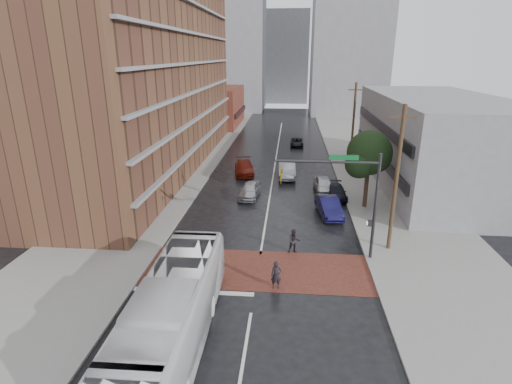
# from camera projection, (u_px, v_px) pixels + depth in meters

# --- Properties ---
(ground) EXTENTS (160.00, 160.00, 0.00)m
(ground) POSITION_uv_depth(u_px,v_px,m) (257.00, 274.00, 24.75)
(ground) COLOR black
(ground) RESTS_ON ground
(crosswalk) EXTENTS (14.00, 5.00, 0.02)m
(crosswalk) POSITION_uv_depth(u_px,v_px,m) (258.00, 269.00, 25.22)
(crosswalk) COLOR brown
(crosswalk) RESTS_ON ground
(sidewalk_west) EXTENTS (9.00, 90.00, 0.15)m
(sidewalk_west) POSITION_uv_depth(u_px,v_px,m) (182.00, 164.00, 49.21)
(sidewalk_west) COLOR gray
(sidewalk_west) RESTS_ON ground
(sidewalk_east) EXTENTS (9.00, 90.00, 0.15)m
(sidewalk_east) POSITION_uv_depth(u_px,v_px,m) (371.00, 168.00, 47.31)
(sidewalk_east) COLOR gray
(sidewalk_east) RESTS_ON ground
(apartment_block) EXTENTS (10.00, 44.00, 28.00)m
(apartment_block) POSITION_uv_depth(u_px,v_px,m) (149.00, 44.00, 43.91)
(apartment_block) COLOR brown
(apartment_block) RESTS_ON ground
(storefront_west) EXTENTS (8.00, 16.00, 7.00)m
(storefront_west) POSITION_uv_depth(u_px,v_px,m) (218.00, 107.00, 75.43)
(storefront_west) COLOR brown
(storefront_west) RESTS_ON ground
(building_east) EXTENTS (11.00, 26.00, 9.00)m
(building_east) POSITION_uv_depth(u_px,v_px,m) (434.00, 141.00, 40.75)
(building_east) COLOR gray
(building_east) RESTS_ON ground
(distant_tower_west) EXTENTS (18.00, 16.00, 32.00)m
(distant_tower_west) POSITION_uv_depth(u_px,v_px,m) (226.00, 40.00, 94.09)
(distant_tower_west) COLOR gray
(distant_tower_west) RESTS_ON ground
(distant_tower_east) EXTENTS (16.00, 14.00, 36.00)m
(distant_tower_east) POSITION_uv_depth(u_px,v_px,m) (351.00, 29.00, 85.49)
(distant_tower_east) COLOR gray
(distant_tower_east) RESTS_ON ground
(distant_tower_center) EXTENTS (12.00, 10.00, 24.00)m
(distant_tower_center) POSITION_uv_depth(u_px,v_px,m) (286.00, 58.00, 110.25)
(distant_tower_center) COLOR gray
(distant_tower_center) RESTS_ON ground
(street_tree) EXTENTS (4.20, 4.10, 6.90)m
(street_tree) POSITION_uv_depth(u_px,v_px,m) (369.00, 156.00, 33.83)
(street_tree) COLOR #332319
(street_tree) RESTS_ON ground
(signal_mast) EXTENTS (6.50, 0.30, 7.20)m
(signal_mast) POSITION_uv_depth(u_px,v_px,m) (353.00, 191.00, 25.07)
(signal_mast) COLOR #2D2D33
(signal_mast) RESTS_ON ground
(utility_pole_near) EXTENTS (1.60, 0.26, 10.00)m
(utility_pole_near) POSITION_uv_depth(u_px,v_px,m) (396.00, 179.00, 26.11)
(utility_pole_near) COLOR #473321
(utility_pole_near) RESTS_ON ground
(utility_pole_far) EXTENTS (1.60, 0.26, 10.00)m
(utility_pole_far) POSITION_uv_depth(u_px,v_px,m) (353.00, 127.00, 44.94)
(utility_pole_far) COLOR #473321
(utility_pole_far) RESTS_ON ground
(transit_bus) EXTENTS (3.07, 12.48, 3.47)m
(transit_bus) POSITION_uv_depth(u_px,v_px,m) (172.00, 314.00, 18.07)
(transit_bus) COLOR silver
(transit_bus) RESTS_ON ground
(pedestrian_a) EXTENTS (0.66, 0.47, 1.70)m
(pedestrian_a) POSITION_uv_depth(u_px,v_px,m) (276.00, 275.00, 22.96)
(pedestrian_a) COLOR black
(pedestrian_a) RESTS_ON ground
(pedestrian_b) EXTENTS (0.92, 0.77, 1.71)m
(pedestrian_b) POSITION_uv_depth(u_px,v_px,m) (294.00, 241.00, 27.11)
(pedestrian_b) COLOR black
(pedestrian_b) RESTS_ON ground
(car_travel_a) EXTENTS (2.06, 4.32, 1.43)m
(car_travel_a) POSITION_uv_depth(u_px,v_px,m) (250.00, 190.00, 37.76)
(car_travel_a) COLOR #B1B4BA
(car_travel_a) RESTS_ON ground
(car_travel_b) EXTENTS (2.00, 5.24, 1.70)m
(car_travel_b) POSITION_uv_depth(u_px,v_px,m) (287.00, 170.00, 43.96)
(car_travel_b) COLOR #9A9DA1
(car_travel_b) RESTS_ON ground
(car_travel_c) EXTENTS (2.84, 5.31, 1.46)m
(car_travel_c) POSITION_uv_depth(u_px,v_px,m) (244.00, 168.00, 45.15)
(car_travel_c) COLOR maroon
(car_travel_c) RESTS_ON ground
(suv_travel) EXTENTS (1.92, 4.11, 1.14)m
(suv_travel) POSITION_uv_depth(u_px,v_px,m) (297.00, 142.00, 58.99)
(suv_travel) COLOR black
(suv_travel) RESTS_ON ground
(car_parked_near) EXTENTS (2.28, 4.80, 1.52)m
(car_parked_near) POSITION_uv_depth(u_px,v_px,m) (329.00, 207.00, 33.49)
(car_parked_near) COLOR #13123F
(car_parked_near) RESTS_ON ground
(car_parked_mid) EXTENTS (1.79, 4.13, 1.18)m
(car_parked_mid) POSITION_uv_depth(u_px,v_px,m) (337.00, 192.00, 37.61)
(car_parked_mid) COLOR black
(car_parked_mid) RESTS_ON ground
(car_parked_far) EXTENTS (2.03, 4.46, 1.48)m
(car_parked_far) POSITION_uv_depth(u_px,v_px,m) (324.00, 185.00, 39.14)
(car_parked_far) COLOR #B8BBC0
(car_parked_far) RESTS_ON ground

